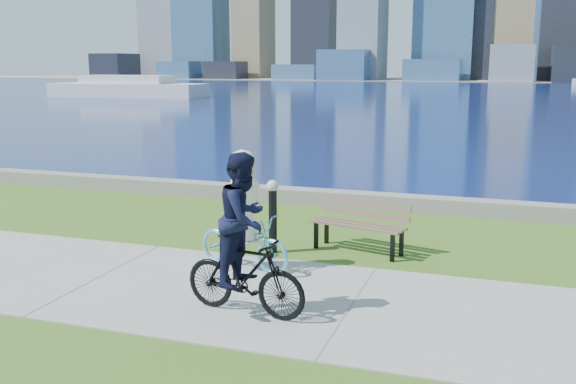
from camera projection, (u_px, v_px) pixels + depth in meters
name	position (u px, v px, depth m)	size (l,w,h in m)	color
ground	(351.00, 308.00, 8.79)	(320.00, 320.00, 0.00)	#355817
concrete_path	(351.00, 307.00, 8.79)	(80.00, 3.50, 0.02)	gray
seawall	(413.00, 204.00, 14.51)	(90.00, 0.50, 0.35)	slate
bay_water	(490.00, 92.00, 75.67)	(320.00, 131.00, 0.01)	#0C1B50
far_shore	(498.00, 80.00, 129.53)	(320.00, 30.00, 0.12)	gray
ferry_near	(128.00, 88.00, 64.48)	(16.03, 4.58, 2.18)	silver
park_bench	(361.00, 221.00, 11.36)	(1.80, 0.99, 0.88)	black
bollard_lamp	(273.00, 211.00, 11.22)	(0.21, 0.21, 1.31)	black
cyclist_woman	(244.00, 225.00, 10.27)	(1.03, 1.83, 1.94)	#5AB3DC
cyclist_man	(244.00, 248.00, 8.35)	(0.75, 1.81, 2.17)	black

